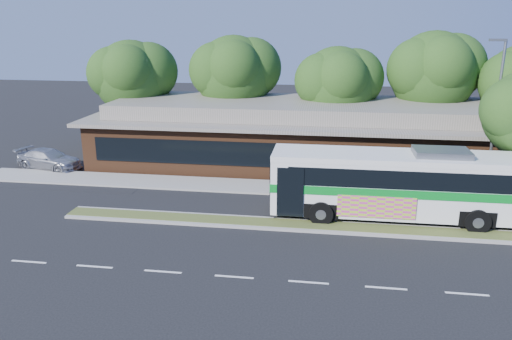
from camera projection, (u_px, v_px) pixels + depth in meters
The scene contains 12 objects.
ground at pixel (313, 232), 24.50m from camera, with size 120.00×120.00×0.00m, color black.
median_strip at pixel (314, 226), 25.05m from camera, with size 26.00×1.10×0.15m, color #3E5323.
sidewalk at pixel (317, 189), 30.55m from camera, with size 44.00×2.60×0.12m, color gray.
parking_lot at pixel (72, 163), 36.52m from camera, with size 14.00×12.00×0.01m, color black.
plaza_building at pixel (321, 134), 36.21m from camera, with size 33.20×11.20×4.45m.
lamp_post at pixel (495, 117), 27.44m from camera, with size 0.93×0.18×9.07m.
tree_bg_a at pixel (137, 76), 39.24m from camera, with size 6.47×5.80×8.63m.
tree_bg_b at pixel (239, 72), 38.98m from camera, with size 6.69×6.00×9.00m.
tree_bg_c at pixel (343, 83), 37.06m from camera, with size 6.24×5.60×8.26m.
tree_bg_d at pixel (439, 71), 36.79m from camera, with size 6.91×6.20×9.37m.
transit_bus at pixel (405, 180), 25.54m from camera, with size 13.62×3.27×3.81m.
sedan at pixel (49, 159), 34.92m from camera, with size 1.94×4.77×1.38m, color #9FA0A6.
Camera 1 is at (0.55, -22.78, 9.90)m, focal length 35.00 mm.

